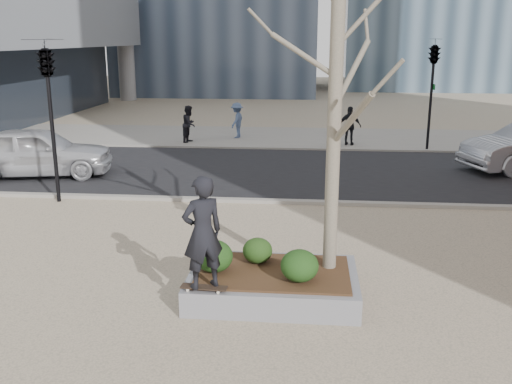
# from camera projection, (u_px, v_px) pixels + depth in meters

# --- Properties ---
(ground) EXTENTS (120.00, 120.00, 0.00)m
(ground) POSITION_uv_depth(u_px,v_px,m) (219.00, 294.00, 10.41)
(ground) COLOR tan
(ground) RESTS_ON ground
(street) EXTENTS (60.00, 8.00, 0.02)m
(street) POSITION_uv_depth(u_px,v_px,m) (263.00, 171.00, 20.01)
(street) COLOR black
(street) RESTS_ON ground
(far_sidewalk) EXTENTS (60.00, 6.00, 0.02)m
(far_sidewalk) POSITION_uv_depth(u_px,v_px,m) (275.00, 137.00, 26.74)
(far_sidewalk) COLOR gray
(far_sidewalk) RESTS_ON ground
(planter) EXTENTS (3.00, 2.00, 0.45)m
(planter) POSITION_uv_depth(u_px,v_px,m) (273.00, 284.00, 10.26)
(planter) COLOR gray
(planter) RESTS_ON ground
(planter_mulch) EXTENTS (2.70, 1.70, 0.04)m
(planter_mulch) POSITION_uv_depth(u_px,v_px,m) (273.00, 272.00, 10.19)
(planter_mulch) COLOR #382314
(planter_mulch) RESTS_ON planter
(sycamore_tree) EXTENTS (2.80, 2.80, 6.60)m
(sycamore_tree) POSITION_uv_depth(u_px,v_px,m) (336.00, 83.00, 9.52)
(sycamore_tree) COLOR gray
(sycamore_tree) RESTS_ON planter_mulch
(shrub_left) EXTENTS (0.67, 0.67, 0.57)m
(shrub_left) POSITION_uv_depth(u_px,v_px,m) (214.00, 256.00, 10.10)
(shrub_left) COLOR black
(shrub_left) RESTS_ON planter_mulch
(shrub_middle) EXTENTS (0.55, 0.55, 0.47)m
(shrub_middle) POSITION_uv_depth(u_px,v_px,m) (258.00, 250.00, 10.51)
(shrub_middle) COLOR black
(shrub_middle) RESTS_ON planter_mulch
(shrub_right) EXTENTS (0.65, 0.65, 0.55)m
(shrub_right) POSITION_uv_depth(u_px,v_px,m) (300.00, 266.00, 9.70)
(shrub_right) COLOR #193611
(shrub_right) RESTS_ON planter_mulch
(skateboard) EXTENTS (0.79, 0.26, 0.08)m
(skateboard) POSITION_uv_depth(u_px,v_px,m) (204.00, 289.00, 9.47)
(skateboard) COLOR black
(skateboard) RESTS_ON planter
(skateboarder) EXTENTS (0.83, 0.76, 1.90)m
(skateboarder) POSITION_uv_depth(u_px,v_px,m) (203.00, 233.00, 9.21)
(skateboarder) COLOR black
(skateboarder) RESTS_ON skateboard
(police_car) EXTENTS (5.16, 2.89, 1.66)m
(police_car) POSITION_uv_depth(u_px,v_px,m) (37.00, 152.00, 19.01)
(police_car) COLOR silver
(police_car) RESTS_ON street
(pedestrian_a) EXTENTS (0.76, 0.89, 1.62)m
(pedestrian_a) POSITION_uv_depth(u_px,v_px,m) (189.00, 124.00, 25.22)
(pedestrian_a) COLOR black
(pedestrian_a) RESTS_ON far_sidewalk
(pedestrian_b) EXTENTS (0.82, 1.15, 1.62)m
(pedestrian_b) POSITION_uv_depth(u_px,v_px,m) (237.00, 120.00, 26.31)
(pedestrian_b) COLOR #465A7E
(pedestrian_b) RESTS_ON far_sidewalk
(pedestrian_c) EXTENTS (1.05, 0.67, 1.66)m
(pedestrian_c) POSITION_uv_depth(u_px,v_px,m) (350.00, 126.00, 24.49)
(pedestrian_c) COLOR black
(pedestrian_c) RESTS_ON far_sidewalk
(traffic_light_near) EXTENTS (0.60, 2.48, 4.50)m
(traffic_light_near) POSITION_uv_depth(u_px,v_px,m) (52.00, 123.00, 15.70)
(traffic_light_near) COLOR black
(traffic_light_near) RESTS_ON ground
(traffic_light_far) EXTENTS (0.60, 2.48, 4.50)m
(traffic_light_far) POSITION_uv_depth(u_px,v_px,m) (431.00, 95.00, 23.26)
(traffic_light_far) COLOR black
(traffic_light_far) RESTS_ON ground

